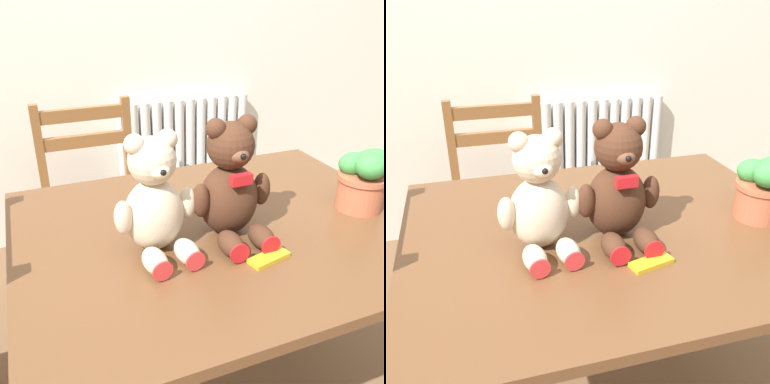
# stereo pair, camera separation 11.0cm
# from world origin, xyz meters

# --- Properties ---
(radiator) EXTENTS (0.81, 0.10, 0.76)m
(radiator) POSITION_xyz_m (0.38, 1.75, 0.35)
(radiator) COLOR silver
(radiator) RESTS_ON ground_plane
(dining_table) EXTENTS (1.16, 0.92, 0.71)m
(dining_table) POSITION_xyz_m (0.00, 0.46, 0.61)
(dining_table) COLOR brown
(dining_table) RESTS_ON ground_plane
(wooden_chair_behind) EXTENTS (0.46, 0.44, 0.86)m
(wooden_chair_behind) POSITION_xyz_m (-0.23, 1.34, 0.44)
(wooden_chair_behind) COLOR brown
(wooden_chair_behind) RESTS_ON ground_plane
(teddy_bear_left) EXTENTS (0.22, 0.23, 0.32)m
(teddy_bear_left) POSITION_xyz_m (-0.21, 0.41, 0.85)
(teddy_bear_left) COLOR beige
(teddy_bear_left) RESTS_ON dining_table
(teddy_bear_right) EXTENTS (0.23, 0.23, 0.33)m
(teddy_bear_right) POSITION_xyz_m (0.00, 0.41, 0.85)
(teddy_bear_right) COLOR #472819
(teddy_bear_right) RESTS_ON dining_table
(potted_plant) EXTENTS (0.18, 0.16, 0.19)m
(potted_plant) POSITION_xyz_m (0.45, 0.40, 0.81)
(potted_plant) COLOR #B25B3D
(potted_plant) RESTS_ON dining_table
(chocolate_bar) EXTENTS (0.12, 0.07, 0.01)m
(chocolate_bar) POSITION_xyz_m (0.03, 0.25, 0.72)
(chocolate_bar) COLOR gold
(chocolate_bar) RESTS_ON dining_table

